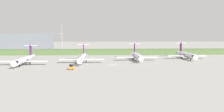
# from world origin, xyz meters

# --- Properties ---
(ground_plane) EXTENTS (500.00, 500.00, 0.00)m
(ground_plane) POSITION_xyz_m (0.00, 30.00, 0.00)
(ground_plane) COLOR #9E9B96
(grass_berm) EXTENTS (320.00, 20.00, 3.11)m
(grass_berm) POSITION_xyz_m (0.00, 60.06, 1.55)
(grass_berm) COLOR #597542
(grass_berm) RESTS_ON ground
(regional_jet_nearest) EXTENTS (22.81, 31.00, 9.00)m
(regional_jet_nearest) POSITION_xyz_m (-43.05, 1.97, 2.54)
(regional_jet_nearest) COLOR silver
(regional_jet_nearest) RESTS_ON ground
(regional_jet_second) EXTENTS (22.81, 31.00, 9.00)m
(regional_jet_second) POSITION_xyz_m (-15.71, 9.21, 2.54)
(regional_jet_second) COLOR silver
(regional_jet_second) RESTS_ON ground
(regional_jet_third) EXTENTS (22.81, 31.00, 9.00)m
(regional_jet_third) POSITION_xyz_m (14.26, 18.98, 2.54)
(regional_jet_third) COLOR silver
(regional_jet_third) RESTS_ON ground
(regional_jet_fourth) EXTENTS (22.81, 31.00, 9.00)m
(regional_jet_fourth) POSITION_xyz_m (44.69, 25.60, 2.54)
(regional_jet_fourth) COLOR silver
(regional_jet_fourth) RESTS_ON ground
(antenna_mast) EXTENTS (4.40, 0.50, 22.64)m
(antenna_mast) POSITION_xyz_m (-34.52, 63.57, 9.41)
(antenna_mast) COLOR #B2B2B7
(antenna_mast) RESTS_ON ground
(distant_hangar) EXTENTS (50.58, 25.15, 14.44)m
(distant_hangar) POSITION_xyz_m (-74.49, 98.17, 7.22)
(distant_hangar) COLOR gray
(distant_hangar) RESTS_ON ground
(baggage_tug) EXTENTS (1.72, 3.20, 2.30)m
(baggage_tug) POSITION_xyz_m (-18.48, -15.21, 1.00)
(baggage_tug) COLOR orange
(baggage_tug) RESTS_ON ground
(safety_cone_front_marker) EXTENTS (0.44, 0.44, 0.55)m
(safety_cone_front_marker) POSITION_xyz_m (40.27, 5.73, 0.28)
(safety_cone_front_marker) COLOR orange
(safety_cone_front_marker) RESTS_ON ground
(safety_cone_mid_marker) EXTENTS (0.44, 0.44, 0.55)m
(safety_cone_mid_marker) POSITION_xyz_m (43.56, 5.57, 0.28)
(safety_cone_mid_marker) COLOR orange
(safety_cone_mid_marker) RESTS_ON ground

